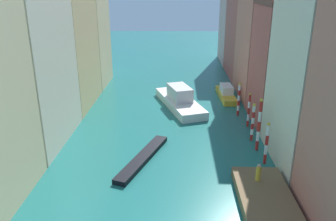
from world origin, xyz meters
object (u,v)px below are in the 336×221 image
object	(u,v)px
mooring_pole_3	(249,110)
gondola_black	(143,158)
mooring_pole_4	(239,99)
mooring_pole_1	(259,124)
mooring_pole_2	(253,122)
motorboat_0	(226,93)
person_on_dock	(258,173)
mooring_pole_0	(267,143)
waterfront_dock	(265,199)
vaporetto_white	(180,100)

from	to	relation	value
mooring_pole_3	gondola_black	size ratio (longest dim) A/B	0.44
mooring_pole_4	gondola_black	world-z (taller)	mooring_pole_4
mooring_pole_1	mooring_pole_2	xyz separation A→B (m)	(-0.08, 2.18, -0.61)
mooring_pole_1	motorboat_0	size ratio (longest dim) A/B	0.69
person_on_dock	mooring_pole_0	xyz separation A→B (m)	(1.52, 3.99, 0.59)
mooring_pole_4	waterfront_dock	bearing A→B (deg)	-92.82
mooring_pole_1	mooring_pole_4	bearing A→B (deg)	92.04
mooring_pole_2	gondola_black	bearing A→B (deg)	-156.83
waterfront_dock	motorboat_0	size ratio (longest dim) A/B	1.03
mooring_pole_0	vaporetto_white	size ratio (longest dim) A/B	0.33
gondola_black	mooring_pole_3	bearing A→B (deg)	36.58
motorboat_0	mooring_pole_3	bearing A→B (deg)	-84.06
motorboat_0	person_on_dock	bearing A→B (deg)	-91.36
mooring_pole_3	motorboat_0	bearing A→B (deg)	95.94
mooring_pole_2	motorboat_0	xyz separation A→B (m)	(-0.78, 13.64, -1.35)
mooring_pole_0	mooring_pole_3	distance (m)	8.27
person_on_dock	mooring_pole_0	distance (m)	4.31
waterfront_dock	mooring_pole_2	bearing A→B (deg)	84.02
gondola_black	waterfront_dock	bearing A→B (deg)	-33.14
person_on_dock	mooring_pole_2	world-z (taller)	mooring_pole_2
gondola_black	mooring_pole_1	bearing A→B (deg)	12.36
person_on_dock	vaporetto_white	size ratio (longest dim) A/B	0.12
mooring_pole_2	vaporetto_white	size ratio (longest dim) A/B	0.33
mooring_pole_2	mooring_pole_4	xyz separation A→B (m)	(-0.25, 6.92, 0.07)
vaporetto_white	motorboat_0	distance (m)	7.50
person_on_dock	vaporetto_white	xyz separation A→B (m)	(-5.92, 18.57, -0.49)
waterfront_dock	motorboat_0	world-z (taller)	motorboat_0
mooring_pole_0	vaporetto_white	xyz separation A→B (m)	(-7.44, 14.58, -1.08)
waterfront_dock	vaporetto_white	size ratio (longest dim) A/B	0.66
waterfront_dock	mooring_pole_0	xyz separation A→B (m)	(1.33, 5.87, 1.60)
mooring_pole_4	mooring_pole_3	bearing A→B (deg)	-81.25
gondola_black	mooring_pole_0	bearing A→B (deg)	-1.42
mooring_pole_1	gondola_black	bearing A→B (deg)	-167.64
mooring_pole_3	gondola_black	xyz separation A→B (m)	(-10.78, -8.00, -1.77)
mooring_pole_3	motorboat_0	size ratio (longest dim) A/B	0.52
waterfront_dock	vaporetto_white	xyz separation A→B (m)	(-6.11, 20.45, 0.52)
mooring_pole_0	mooring_pole_2	xyz separation A→B (m)	(-0.21, 4.76, 0.02)
mooring_pole_0	motorboat_0	size ratio (longest dim) A/B	0.52
waterfront_dock	mooring_pole_4	distance (m)	17.65
mooring_pole_1	gondola_black	world-z (taller)	mooring_pole_1
waterfront_dock	motorboat_0	distance (m)	24.28
person_on_dock	mooring_pole_2	xyz separation A→B (m)	(1.31, 8.76, 0.61)
waterfront_dock	mooring_pole_4	bearing A→B (deg)	87.18
waterfront_dock	gondola_black	distance (m)	11.22
mooring_pole_4	gondola_black	distance (m)	15.46
mooring_pole_3	gondola_black	world-z (taller)	mooring_pole_3
mooring_pole_0	mooring_pole_4	bearing A→B (deg)	92.26
waterfront_dock	mooring_pole_0	distance (m)	6.23
waterfront_dock	person_on_dock	distance (m)	2.14
mooring_pole_0	motorboat_0	distance (m)	18.48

